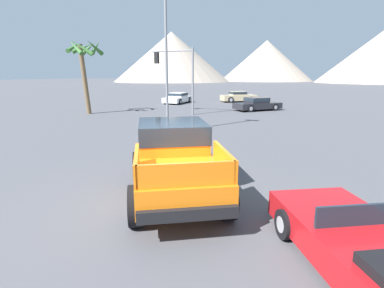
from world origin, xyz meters
TOP-DOWN VIEW (x-y plane):
  - ground_plane at (0.00, 0.00)m, footprint 320.00×320.00m
  - orange_pickup_truck at (-0.32, 0.61)m, footprint 4.36×5.13m
  - red_convertible_car at (4.29, -1.26)m, footprint 3.82×4.60m
  - parked_car_tan at (-6.83, 28.05)m, footprint 4.22×3.86m
  - parked_car_white at (-12.55, 23.70)m, footprint 2.16×4.43m
  - parked_car_dark at (-2.83, 20.71)m, footprint 4.09×4.33m
  - traffic_light_main at (-8.41, 15.68)m, footprint 3.84×0.38m
  - street_lamp_post at (-4.87, 8.10)m, footprint 0.90×0.24m
  - palm_tree_tall at (-14.92, 12.42)m, footprint 2.68×2.78m
  - distant_mountain_range at (-15.29, 120.99)m, footprint 125.93×70.84m

SIDE VIEW (x-z plane):
  - ground_plane at x=0.00m, z-range 0.00..0.00m
  - red_convertible_car at x=4.29m, z-range -0.11..0.97m
  - parked_car_dark at x=-2.83m, z-range 0.01..1.18m
  - parked_car_white at x=-12.55m, z-range 0.01..1.18m
  - parked_car_tan at x=-6.83m, z-range 0.01..1.25m
  - orange_pickup_truck at x=-0.32m, z-range 0.14..2.05m
  - traffic_light_main at x=-8.41m, z-range 1.07..6.34m
  - palm_tree_tall at x=-14.92m, z-range 1.55..7.44m
  - street_lamp_post at x=-4.87m, z-range 0.77..8.40m
  - distant_mountain_range at x=-15.29m, z-range -0.65..19.44m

